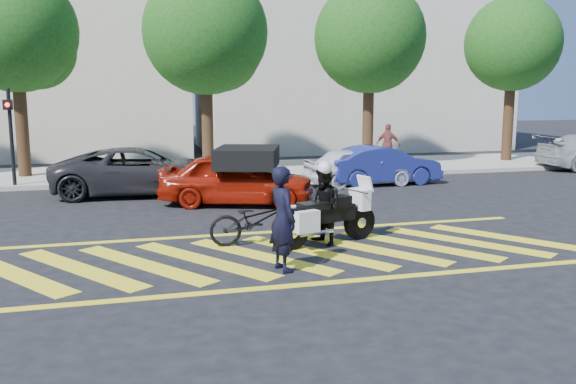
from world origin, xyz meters
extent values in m
plane|color=black|center=(0.00, 0.00, 0.00)|extent=(90.00, 90.00, 0.00)
cube|color=#9E998E|center=(0.00, 12.00, 0.07)|extent=(60.00, 5.00, 0.15)
cube|color=yellow|center=(-5.00, 0.00, 0.00)|extent=(2.43, 3.21, 0.01)
cube|color=yellow|center=(-3.90, 0.00, 0.00)|extent=(2.43, 3.21, 0.01)
cube|color=yellow|center=(-2.80, 0.00, 0.00)|extent=(2.43, 3.21, 0.01)
cube|color=yellow|center=(-1.70, 0.00, 0.00)|extent=(2.43, 3.21, 0.01)
cube|color=yellow|center=(-0.60, 0.00, 0.00)|extent=(2.43, 3.21, 0.01)
cube|color=yellow|center=(0.50, 0.00, 0.00)|extent=(2.43, 3.21, 0.01)
cube|color=yellow|center=(1.60, 0.00, 0.00)|extent=(2.43, 3.21, 0.01)
cube|color=yellow|center=(2.70, 0.00, 0.00)|extent=(2.43, 3.21, 0.01)
cube|color=yellow|center=(3.80, 0.00, 0.00)|extent=(2.43, 3.21, 0.01)
cube|color=yellow|center=(4.90, 0.00, 0.00)|extent=(2.43, 3.21, 0.01)
cube|color=yellow|center=(0.00, -1.90, 0.00)|extent=(12.00, 0.20, 0.01)
cube|color=yellow|center=(0.00, 1.90, 0.00)|extent=(12.00, 0.20, 0.01)
cube|color=beige|center=(-8.00, 21.00, 5.00)|extent=(16.00, 8.00, 10.00)
cube|color=beige|center=(9.00, 21.00, 5.50)|extent=(16.00, 8.00, 11.00)
cylinder|color=black|center=(-6.50, 12.00, 2.00)|extent=(0.44, 0.44, 4.00)
sphere|color=#214111|center=(-6.50, 12.00, 5.16)|extent=(4.20, 4.20, 4.20)
sphere|color=#214111|center=(-5.90, 12.30, 4.53)|extent=(2.73, 2.73, 2.73)
cylinder|color=black|center=(0.00, 12.00, 2.00)|extent=(0.44, 0.44, 4.00)
sphere|color=#214111|center=(0.00, 12.00, 5.26)|extent=(4.60, 4.60, 4.60)
sphere|color=#214111|center=(0.60, 12.30, 4.58)|extent=(2.99, 2.99, 2.99)
cylinder|color=black|center=(6.50, 12.00, 2.00)|extent=(0.44, 0.44, 4.00)
sphere|color=#214111|center=(6.50, 12.00, 5.21)|extent=(4.40, 4.40, 4.40)
sphere|color=#214111|center=(7.10, 12.30, 4.55)|extent=(2.86, 2.86, 2.86)
cylinder|color=black|center=(13.00, 12.00, 2.00)|extent=(0.44, 0.44, 4.00)
sphere|color=#214111|center=(13.00, 12.00, 5.10)|extent=(4.00, 4.00, 4.00)
sphere|color=#214111|center=(13.60, 12.30, 4.50)|extent=(2.60, 2.60, 2.60)
cylinder|color=black|center=(-6.50, 9.80, 1.60)|extent=(0.12, 0.12, 3.20)
cube|color=black|center=(-6.50, 9.60, 2.70)|extent=(0.28, 0.18, 0.32)
sphere|color=#FF260C|center=(-6.50, 9.50, 2.70)|extent=(0.14, 0.14, 0.14)
imported|color=black|center=(-0.43, -1.00, 0.93)|extent=(0.59, 0.76, 1.86)
imported|color=black|center=(-0.50, 0.89, 0.51)|extent=(1.94, 0.69, 1.02)
cylinder|color=black|center=(0.08, 0.29, 0.36)|extent=(0.74, 0.37, 0.73)
cylinder|color=silver|center=(0.08, 0.29, 0.36)|extent=(0.26, 0.24, 0.22)
cylinder|color=black|center=(1.73, 0.81, 0.36)|extent=(0.74, 0.37, 0.73)
cylinder|color=silver|center=(1.73, 0.81, 0.36)|extent=(0.26, 0.24, 0.22)
cube|color=black|center=(0.85, 0.53, 0.64)|extent=(1.40, 0.69, 0.33)
cube|color=black|center=(1.17, 0.63, 0.86)|extent=(0.57, 0.47, 0.24)
cube|color=black|center=(0.59, 0.45, 0.84)|extent=(0.69, 0.54, 0.13)
cube|color=silver|center=(1.73, 0.81, 0.86)|extent=(0.37, 0.52, 0.44)
cube|color=silver|center=(0.17, 0.62, 0.61)|extent=(0.53, 0.34, 0.42)
cube|color=silver|center=(0.34, 0.07, 0.61)|extent=(0.53, 0.34, 0.42)
imported|color=black|center=(0.85, 0.55, 0.80)|extent=(0.81, 0.92, 1.60)
imported|color=#911506|center=(-0.09, 5.40, 0.72)|extent=(4.57, 2.96, 1.45)
imported|color=black|center=(-2.64, 7.80, 0.72)|extent=(5.35, 2.79, 1.44)
imported|color=white|center=(4.50, 7.80, 0.64)|extent=(3.81, 1.69, 1.28)
imported|color=navy|center=(5.30, 7.80, 0.65)|extent=(4.05, 1.67, 1.31)
imported|color=brown|center=(7.26, 11.68, 0.98)|extent=(1.01, 0.92, 1.66)
camera|label=1|loc=(-3.03, -11.07, 3.14)|focal=38.00mm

